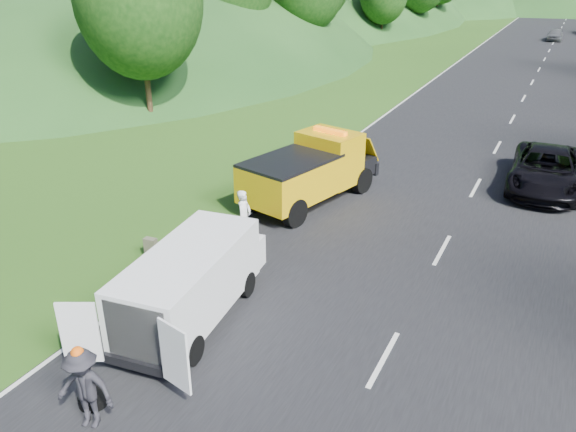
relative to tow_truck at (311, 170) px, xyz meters
The scene contains 14 objects.
ground 6.40m from the tow_truck, 67.19° to the right, with size 320.00×320.00×0.00m, color #38661E.
road_surface 34.67m from the tow_truck, 80.98° to the left, with size 14.00×200.00×0.02m, color black.
tree_line_left 56.71m from the tow_truck, 106.99° to the left, with size 14.00×140.00×14.00m, color #2D5619, non-canonical shape.
tow_truck is the anchor object (origin of this frame).
white_van 8.40m from the tow_truck, 86.17° to the right, with size 3.10×5.93×2.02m.
woman 4.25m from the tow_truck, 97.56° to the right, with size 0.64×0.47×1.76m, color silver.
child 7.03m from the tow_truck, 86.57° to the right, with size 0.43×0.34×0.89m, color tan.
worker 12.43m from the tow_truck, 86.09° to the right, with size 1.16×0.67×1.80m, color black.
suitcase 6.84m from the tow_truck, 112.37° to the right, with size 0.39×0.22×0.63m, color brown.
spare_tire 11.94m from the tow_truck, 87.73° to the right, with size 0.61×0.61×0.20m, color black.
passing_suv 9.61m from the tow_truck, 34.34° to the left, with size 2.66×5.78×1.61m, color black.
dist_car_a 55.06m from the tow_truck, 84.37° to the left, with size 1.56×3.89×1.32m, color #4C4E51.
dist_car_c 90.56m from the tow_truck, 86.40° to the left, with size 2.03×4.98×1.45m, color #9F5D4F.
dist_car_d 107.37m from the tow_truck, 87.92° to the left, with size 1.56×3.89×1.32m, color gray.
Camera 1 is at (5.71, -12.31, 8.45)m, focal length 35.00 mm.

